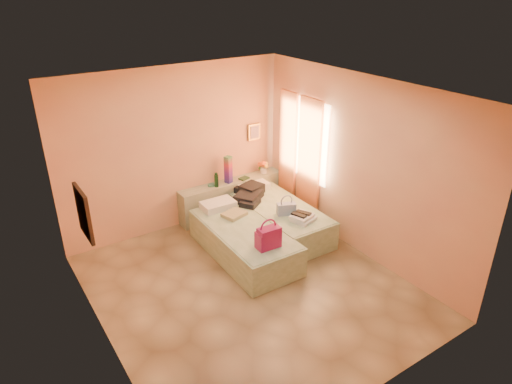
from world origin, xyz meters
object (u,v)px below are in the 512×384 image
Objects in this scene: flower_vase at (263,166)px; magenta_handbag at (268,237)px; bed_right at (279,219)px; towel_stack at (304,218)px; green_book at (244,178)px; headboard_ledge at (232,197)px; water_bottle at (216,180)px; blue_handbag at (286,209)px; bed_left at (244,241)px.

magenta_handbag is (-1.30, -2.00, -0.13)m from flower_vase.
bed_right is 5.71× the size of towel_stack.
green_book is (-0.07, 1.00, 0.41)m from bed_right.
flower_vase is (0.70, -0.01, 0.47)m from headboard_ledge.
water_bottle is 0.83× the size of blue_handbag.
water_bottle is at bearing 136.69° from blue_handbag.
bed_left is at bearing -158.09° from blue_handbag.
water_bottle is (-0.66, 0.98, 0.53)m from bed_right.
magenta_handbag is at bearing -122.95° from flower_vase.
headboard_ledge is 1.41m from blue_handbag.
blue_handbag is at bearing 40.98° from magenta_handbag.
blue_handbag reaches higher than green_book.
bed_left is 6.96× the size of flower_vase.
towel_stack is (0.10, -0.32, -0.05)m from blue_handbag.
blue_handbag reaches higher than bed_left.
water_bottle is (0.24, 1.28, 0.53)m from bed_left.
magenta_handbag is (-0.91, -0.96, 0.41)m from bed_right.
water_bottle is 0.60m from green_book.
magenta_handbag is at bearing -118.74° from blue_handbag.
magenta_handbag is at bearing -106.55° from headboard_ledge.
flower_vase is 0.83× the size of magenta_handbag.
towel_stack reaches higher than bed_right.
magenta_handbag reaches higher than towel_stack.
flower_vase is 2.39m from magenta_handbag.
bed_right is at bearing 97.75° from blue_handbag.
towel_stack is (0.33, -1.68, 0.23)m from headboard_ledge.
water_bottle is 1.43m from blue_handbag.
bed_left is at bearing -134.04° from flower_vase.
green_book is at bearing -12.49° from headboard_ledge.
flower_vase reaches higher than blue_handbag.
blue_handbag reaches higher than towel_stack.
water_bottle is 0.73× the size of magenta_handbag.
headboard_ledge is 5.86× the size of towel_stack.
flower_vase is at bearing 93.43° from blue_handbag.
green_book is 0.48m from flower_vase.
bed_left is 1.41m from water_bottle.
magenta_handbag reaches higher than bed_left.
headboard_ledge is 0.42m from green_book.
headboard_ledge is 0.84m from flower_vase.
bed_left is 0.78m from magenta_handbag.
flower_vase is at bearing -1.14° from headboard_ledge.
magenta_handbag reaches higher than blue_handbag.
headboard_ledge is 1.47m from bed_left.
flower_vase reaches higher than water_bottle.
blue_handbag is (0.22, -1.36, 0.27)m from headboard_ledge.
blue_handbag is (-0.47, -1.35, -0.20)m from flower_vase.
magenta_handbag is at bearing -97.34° from water_bottle.
water_bottle reaches higher than blue_handbag.
headboard_ledge is at bearing 100.94° from towel_stack.
bed_right is 5.77× the size of magenta_handbag.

